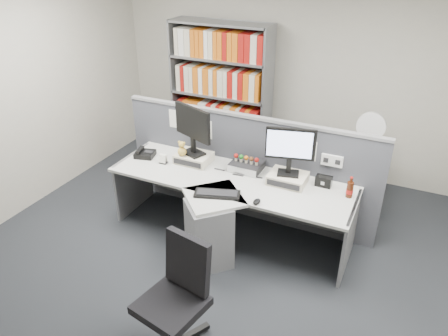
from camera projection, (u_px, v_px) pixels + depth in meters
The scene contains 21 objects.
ground at pixel (196, 279), 4.18m from camera, with size 5.50×5.50×0.00m, color #292C31.
room_shell at pixel (188, 105), 3.34m from camera, with size 5.04×5.54×2.72m.
partition at pixel (247, 167), 4.87m from camera, with size 3.00×0.08×1.27m.
desk at pixel (222, 210), 4.44m from camera, with size 2.60×1.20×0.72m.
monitor_riser_left at pixel (194, 158), 4.80m from camera, with size 0.38×0.31×0.10m.
monitor_riser_right at pixel (288, 178), 4.38m from camera, with size 0.38×0.31×0.10m.
monitor_left at pixel (193, 126), 4.62m from camera, with size 0.52×0.25×0.55m.
monitor_right at pixel (290, 148), 4.22m from camera, with size 0.49×0.21×0.50m.
desktop_pc at pixel (247, 166), 4.64m from camera, with size 0.33×0.30×0.09m.
figurines at pixel (246, 159), 4.59m from camera, with size 0.29×0.05×0.09m.
keyboard at pixel (217, 194), 4.19m from camera, with size 0.48×0.30×0.03m.
mouse at pixel (257, 202), 4.05m from camera, with size 0.06×0.10×0.04m, color black.
desk_phone at pixel (145, 154), 4.93m from camera, with size 0.25×0.24×0.09m.
desk_calendar at pixel (163, 159), 4.77m from camera, with size 0.09×0.07×0.11m.
plush_toy at pixel (182, 150), 4.70m from camera, with size 0.10×0.10×0.17m.
speaker at pixel (324, 181), 4.33m from camera, with size 0.16×0.09×0.11m, color black.
cola_bottle at pixel (350, 190), 4.13m from camera, with size 0.07×0.07×0.22m.
shelving_unit at pixel (221, 97), 6.01m from camera, with size 1.41×0.40×2.00m.
filing_cabinet at pixel (361, 182), 5.16m from camera, with size 0.45×0.61×0.70m.
desk_fan at pixel (371, 129), 4.83m from camera, with size 0.32×0.19×0.54m.
office_chair at pixel (178, 295), 3.29m from camera, with size 0.64×0.63×0.97m.
Camera 1 is at (1.61, -2.75, 2.94)m, focal length 34.30 mm.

